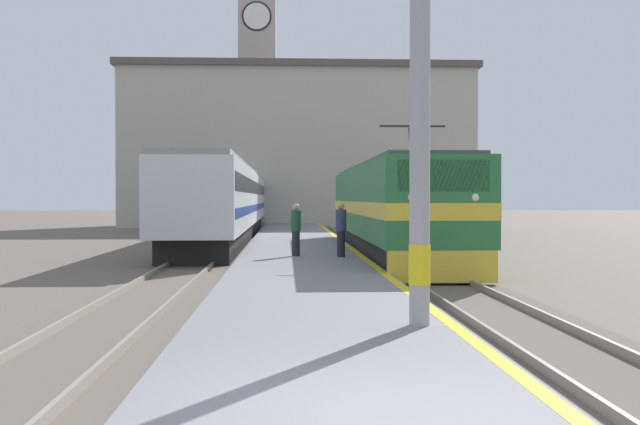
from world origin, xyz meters
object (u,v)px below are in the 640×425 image
object	(u,v)px
catenary_mast	(423,64)
clock_tower	(257,85)
locomotive_train	(391,209)
passenger_train	(237,201)
person_on_platform	(296,228)
second_waiting_passenger	(341,228)

from	to	relation	value
catenary_mast	clock_tower	world-z (taller)	clock_tower
locomotive_train	clock_tower	xyz separation A→B (m)	(-6.32, 37.44, 10.18)
passenger_train	person_on_platform	world-z (taller)	passenger_train
passenger_train	clock_tower	distance (m)	20.41
clock_tower	passenger_train	bearing A→B (deg)	-92.08
passenger_train	clock_tower	xyz separation A→B (m)	(0.65, 17.81, 9.94)
catenary_mast	second_waiting_passenger	xyz separation A→B (m)	(-0.24, 12.96, -2.94)
second_waiting_passenger	clock_tower	bearing A→B (deg)	95.81
locomotive_train	catenary_mast	world-z (taller)	catenary_mast
person_on_platform	second_waiting_passenger	bearing A→B (deg)	-15.12
passenger_train	clock_tower	size ratio (longest dim) A/B	2.12
person_on_platform	catenary_mast	bearing A→B (deg)	-82.80
clock_tower	locomotive_train	bearing A→B (deg)	-80.41
clock_tower	catenary_mast	bearing A→B (deg)	-85.32
second_waiting_passenger	catenary_mast	bearing A→B (deg)	-88.92
catenary_mast	second_waiting_passenger	size ratio (longest dim) A/B	4.52
second_waiting_passenger	clock_tower	world-z (taller)	clock_tower
catenary_mast	clock_tower	size ratio (longest dim) A/B	0.35
person_on_platform	second_waiting_passenger	size ratio (longest dim) A/B	0.98
passenger_train	person_on_platform	distance (m)	23.16
passenger_train	second_waiting_passenger	world-z (taller)	passenger_train
passenger_train	second_waiting_passenger	size ratio (longest dim) A/B	27.42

